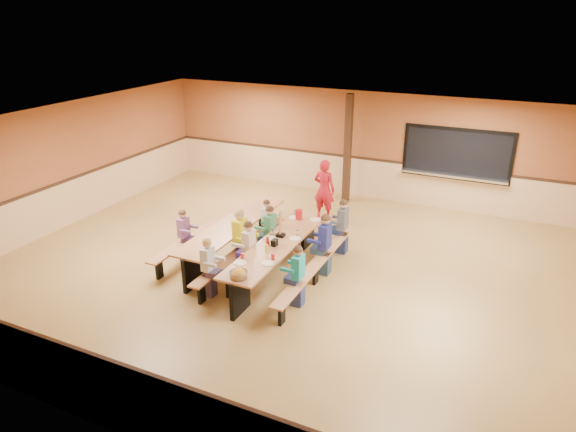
% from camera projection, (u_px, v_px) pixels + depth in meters
% --- Properties ---
extents(ground, '(12.00, 12.00, 0.00)m').
position_uv_depth(ground, '(286.00, 268.00, 10.81)').
color(ground, olive).
rests_on(ground, ground).
extents(room_envelope, '(12.04, 10.04, 3.02)m').
position_uv_depth(room_envelope, '(286.00, 239.00, 10.55)').
color(room_envelope, brown).
rests_on(room_envelope, ground).
extents(kitchen_pass_through, '(2.78, 0.28, 1.38)m').
position_uv_depth(kitchen_pass_through, '(457.00, 156.00, 13.39)').
color(kitchen_pass_through, black).
rests_on(kitchen_pass_through, ground).
extents(structural_post, '(0.18, 0.18, 3.00)m').
position_uv_depth(structural_post, '(348.00, 149.00, 14.01)').
color(structural_post, black).
rests_on(structural_post, ground).
extents(cafeteria_table_main, '(1.91, 3.70, 0.74)m').
position_uv_depth(cafeteria_table_main, '(278.00, 252.00, 10.35)').
color(cafeteria_table_main, '#A96B43').
rests_on(cafeteria_table_main, ground).
extents(cafeteria_table_second, '(1.91, 3.70, 0.74)m').
position_uv_depth(cafeteria_table_second, '(233.00, 233.00, 11.21)').
color(cafeteria_table_second, '#A96B43').
rests_on(cafeteria_table_second, ground).
extents(seated_child_white_left, '(0.36, 0.29, 1.18)m').
position_uv_depth(seated_child_white_left, '(208.00, 268.00, 9.58)').
color(seated_child_white_left, silver).
rests_on(seated_child_white_left, ground).
extents(seated_adult_yellow, '(0.43, 0.35, 1.33)m').
position_uv_depth(seated_adult_yellow, '(240.00, 240.00, 10.55)').
color(seated_adult_yellow, '#D1CB14').
rests_on(seated_adult_yellow, ground).
extents(seated_child_grey_left, '(0.33, 0.27, 1.12)m').
position_uv_depth(seated_child_grey_left, '(267.00, 224.00, 11.59)').
color(seated_child_grey_left, '#BCBCBC').
rests_on(seated_child_grey_left, ground).
extents(seated_child_teal_right, '(0.36, 0.29, 1.18)m').
position_uv_depth(seated_child_teal_right, '(298.00, 276.00, 9.27)').
color(seated_child_teal_right, teal).
rests_on(seated_child_teal_right, ground).
extents(seated_child_navy_right, '(0.41, 0.34, 1.29)m').
position_uv_depth(seated_child_navy_right, '(325.00, 245.00, 10.37)').
color(seated_child_navy_right, navy).
rests_on(seated_child_navy_right, ground).
extents(seated_child_char_right, '(0.38, 0.31, 1.23)m').
position_uv_depth(seated_child_char_right, '(343.00, 227.00, 11.29)').
color(seated_child_char_right, '#44464D').
rests_on(seated_child_char_right, ground).
extents(seated_child_purple_sec, '(0.34, 0.28, 1.15)m').
position_uv_depth(seated_child_purple_sec, '(184.00, 236.00, 10.96)').
color(seated_child_purple_sec, '#7B4C7D').
rests_on(seated_child_purple_sec, ground).
extents(seated_child_green_sec, '(0.37, 0.31, 1.22)m').
position_uv_depth(seated_child_green_sec, '(270.00, 233.00, 10.99)').
color(seated_child_green_sec, '#367954').
rests_on(seated_child_green_sec, ground).
extents(seated_child_tan_sec, '(0.38, 0.31, 1.22)m').
position_uv_depth(seated_child_tan_sec, '(249.00, 251.00, 10.21)').
color(seated_child_tan_sec, beige).
rests_on(seated_child_tan_sec, ground).
extents(standing_woman, '(0.59, 0.41, 1.57)m').
position_uv_depth(standing_woman, '(324.00, 189.00, 13.10)').
color(standing_woman, red).
rests_on(standing_woman, ground).
extents(punch_pitcher, '(0.16, 0.16, 0.22)m').
position_uv_depth(punch_pitcher, '(299.00, 215.00, 11.34)').
color(punch_pitcher, '#B4181B').
rests_on(punch_pitcher, cafeteria_table_main).
extents(chip_bowl, '(0.32, 0.32, 0.15)m').
position_uv_depth(chip_bowl, '(239.00, 274.00, 8.90)').
color(chip_bowl, '#FFA528').
rests_on(chip_bowl, cafeteria_table_main).
extents(napkin_dispenser, '(0.10, 0.14, 0.13)m').
position_uv_depth(napkin_dispenser, '(275.00, 243.00, 10.10)').
color(napkin_dispenser, black).
rests_on(napkin_dispenser, cafeteria_table_main).
extents(condiment_mustard, '(0.06, 0.06, 0.17)m').
position_uv_depth(condiment_mustard, '(267.00, 248.00, 9.81)').
color(condiment_mustard, yellow).
rests_on(condiment_mustard, cafeteria_table_main).
extents(condiment_ketchup, '(0.06, 0.06, 0.17)m').
position_uv_depth(condiment_ketchup, '(268.00, 241.00, 10.14)').
color(condiment_ketchup, '#B2140F').
rests_on(condiment_ketchup, cafeteria_table_main).
extents(table_paddle, '(0.16, 0.16, 0.56)m').
position_uv_depth(table_paddle, '(280.00, 230.00, 10.48)').
color(table_paddle, black).
rests_on(table_paddle, cafeteria_table_main).
extents(place_settings, '(0.65, 3.30, 0.11)m').
position_uv_depth(place_settings, '(278.00, 240.00, 10.25)').
color(place_settings, beige).
rests_on(place_settings, cafeteria_table_main).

